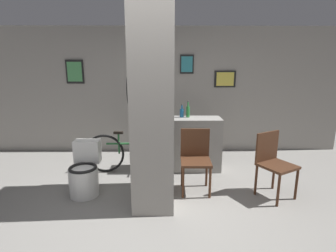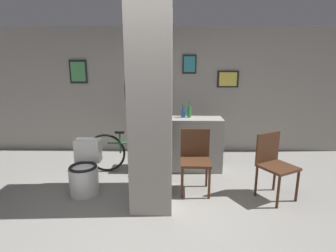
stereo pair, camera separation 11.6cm
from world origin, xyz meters
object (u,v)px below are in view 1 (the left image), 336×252
Objects in this scene: chair_by_doorway at (273,161)px; bicycle at (134,153)px; toilet at (85,173)px; bottle_tall at (188,111)px; chair_near_pillar at (195,157)px.

chair_by_doorway is 0.54× the size of bicycle.
toilet is 1.99m from bottle_tall.
chair_near_pillar is at bearing 141.19° from chair_by_doorway.
chair_by_doorway is at bearing -8.17° from chair_near_pillar.
chair_near_pillar is (1.61, 0.10, 0.21)m from toilet.
bottle_tall reaches higher than toilet.
chair_by_doorway is 2.24m from bicycle.
chair_near_pillar reaches higher than toilet.
bicycle is 1.19m from bottle_tall.
bicycle is at bearing 147.40° from chair_near_pillar.
toilet is 0.82× the size of chair_near_pillar.
bottle_tall is at bearing 94.40° from chair_near_pillar.
toilet is 0.44× the size of bicycle.
bottle_tall is at bearing 12.55° from bicycle.
bottle_tall is (1.57, 0.98, 0.74)m from toilet.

